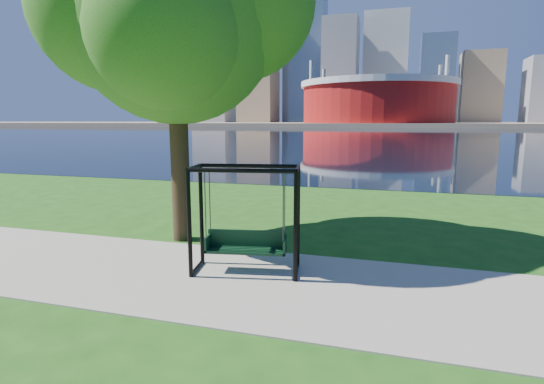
% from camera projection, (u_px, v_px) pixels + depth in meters
% --- Properties ---
extents(ground, '(900.00, 900.00, 0.00)m').
position_uv_depth(ground, '(273.00, 276.00, 8.89)').
color(ground, '#1E5114').
rests_on(ground, ground).
extents(path, '(120.00, 4.00, 0.03)m').
position_uv_depth(path, '(266.00, 284.00, 8.41)').
color(path, '#9E937F').
rests_on(path, ground).
extents(river, '(900.00, 180.00, 0.02)m').
position_uv_depth(river, '(389.00, 134.00, 105.29)').
color(river, black).
rests_on(river, ground).
extents(far_bank, '(900.00, 228.00, 2.00)m').
position_uv_depth(far_bank, '(396.00, 124.00, 297.92)').
color(far_bank, '#937F60').
rests_on(far_bank, ground).
extents(stadium, '(83.00, 83.00, 32.00)m').
position_uv_depth(stadium, '(377.00, 100.00, 231.44)').
color(stadium, maroon).
rests_on(stadium, far_bank).
extents(skyline, '(392.00, 66.00, 96.50)m').
position_uv_depth(skyline, '(392.00, 75.00, 305.98)').
color(skyline, gray).
rests_on(skyline, far_bank).
extents(swing, '(2.37, 1.35, 2.29)m').
position_uv_depth(swing, '(246.00, 222.00, 8.90)').
color(swing, black).
rests_on(swing, ground).
extents(park_tree, '(6.88, 6.21, 8.54)m').
position_uv_depth(park_tree, '(174.00, 12.00, 10.71)').
color(park_tree, black).
rests_on(park_tree, ground).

